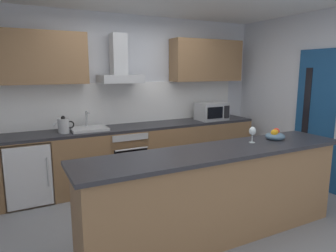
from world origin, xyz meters
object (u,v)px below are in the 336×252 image
(refrigerator, at_px, (28,171))
(wine_glass, at_px, (252,132))
(sink, at_px, (89,128))
(kettle, at_px, (64,126))
(microwave, at_px, (212,111))
(range_hood, at_px, (119,67))
(fruit_bowl, at_px, (275,135))
(oven, at_px, (125,155))

(refrigerator, distance_m, wine_glass, 2.94)
(sink, height_order, kettle, sink)
(microwave, xyz_separation_m, range_hood, (-1.58, 0.16, 0.74))
(wine_glass, bearing_deg, microwave, 67.80)
(sink, bearing_deg, refrigerator, -179.06)
(range_hood, bearing_deg, fruit_bowl, -58.37)
(microwave, relative_size, wine_glass, 2.81)
(range_hood, distance_m, wine_glass, 2.24)
(oven, distance_m, refrigerator, 1.36)
(wine_glass, relative_size, fruit_bowl, 0.81)
(oven, relative_size, kettle, 2.77)
(range_hood, bearing_deg, oven, -90.00)
(refrigerator, height_order, microwave, microwave)
(microwave, bearing_deg, wine_glass, -112.20)
(wine_glass, bearing_deg, oven, 115.03)
(refrigerator, distance_m, microwave, 3.01)
(wine_glass, bearing_deg, kettle, 133.89)
(refrigerator, height_order, range_hood, range_hood)
(refrigerator, relative_size, wine_glass, 4.78)
(refrigerator, bearing_deg, sink, 0.94)
(oven, bearing_deg, fruit_bowl, -56.59)
(kettle, height_order, range_hood, range_hood)
(microwave, xyz_separation_m, wine_glass, (-0.73, -1.80, 0.03))
(oven, bearing_deg, microwave, -1.01)
(fruit_bowl, bearing_deg, range_hood, 121.63)
(refrigerator, relative_size, range_hood, 1.18)
(sink, bearing_deg, range_hood, 12.81)
(kettle, bearing_deg, oven, 2.22)
(oven, bearing_deg, range_hood, 90.00)
(fruit_bowl, bearing_deg, refrigerator, 144.58)
(kettle, height_order, wine_glass, kettle)
(microwave, distance_m, sink, 2.11)
(microwave, bearing_deg, kettle, -179.86)
(microwave, height_order, range_hood, range_hood)
(oven, relative_size, microwave, 1.60)
(oven, height_order, range_hood, range_hood)
(wine_glass, bearing_deg, sink, 126.81)
(sink, xyz_separation_m, kettle, (-0.35, -0.04, 0.08))
(sink, relative_size, wine_glass, 2.81)
(kettle, bearing_deg, refrigerator, 176.36)
(sink, bearing_deg, fruit_bowl, -46.77)
(oven, distance_m, kettle, 1.03)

